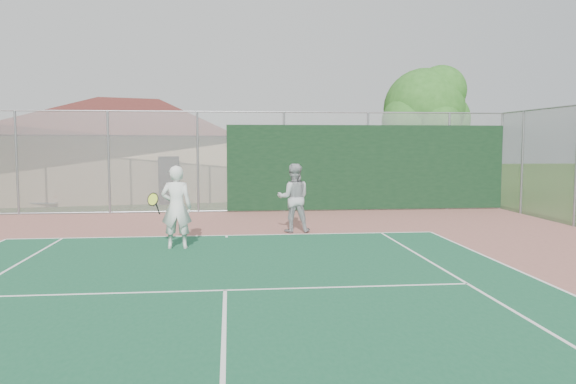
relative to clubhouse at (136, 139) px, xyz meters
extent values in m
cylinder|color=gray|center=(-2.92, -6.34, -0.86)|extent=(0.08, 0.08, 3.50)
cylinder|color=gray|center=(0.08, -6.34, -0.86)|extent=(0.08, 0.08, 3.50)
cylinder|color=gray|center=(3.08, -6.34, -0.86)|extent=(0.08, 0.08, 3.50)
cylinder|color=gray|center=(6.08, -6.34, -0.86)|extent=(0.08, 0.08, 3.50)
cylinder|color=gray|center=(9.08, -6.34, -0.86)|extent=(0.08, 0.08, 3.50)
cylinder|color=gray|center=(12.08, -6.34, -0.86)|extent=(0.08, 0.08, 3.50)
cylinder|color=gray|center=(14.08, -6.34, -0.86)|extent=(0.08, 0.08, 3.50)
cylinder|color=gray|center=(4.08, -6.34, 0.89)|extent=(20.00, 0.05, 0.05)
cylinder|color=gray|center=(4.08, -6.34, -2.56)|extent=(20.00, 0.05, 0.05)
cube|color=#999EA0|center=(4.08, -6.34, -0.86)|extent=(20.00, 0.02, 3.50)
cube|color=black|center=(9.08, -6.39, -1.06)|extent=(10.00, 0.04, 3.00)
cylinder|color=gray|center=(14.08, -7.84, -0.86)|extent=(0.08, 0.08, 3.50)
cylinder|color=gray|center=(14.08, -10.84, -0.86)|extent=(0.08, 0.08, 3.50)
cube|color=#999EA0|center=(14.08, -10.84, -0.86)|extent=(0.02, 9.00, 3.50)
cube|color=tan|center=(0.00, 0.00, -1.26)|extent=(11.81, 8.79, 2.71)
cube|color=#5A2621|center=(0.00, 0.00, 0.14)|extent=(12.33, 9.31, 0.16)
pyramid|color=#5A2621|center=(0.00, 0.00, 1.72)|extent=(12.99, 9.67, 1.63)
cube|color=black|center=(1.81, -3.64, -1.66)|extent=(0.81, 0.06, 1.90)
cube|color=maroon|center=(-3.94, -3.67, -2.23)|extent=(3.25, 0.76, 0.05)
cube|color=#B2B5BA|center=(-3.94, -3.94, -2.45)|extent=(3.25, 0.73, 0.04)
cube|color=maroon|center=(-3.94, -3.07, -1.86)|extent=(3.25, 0.76, 0.05)
cube|color=#B2B5BA|center=(-3.94, -3.34, -2.07)|extent=(3.25, 0.73, 0.04)
cube|color=maroon|center=(-3.94, -2.48, -1.48)|extent=(3.25, 0.76, 0.05)
cube|color=#B2B5BA|center=(-3.94, -2.75, -1.69)|extent=(3.25, 0.73, 0.04)
cube|color=#B2B5BA|center=(-2.43, -3.07, -2.02)|extent=(0.34, 1.94, 1.19)
cylinder|color=#311D11|center=(12.52, -2.42, -1.10)|extent=(0.39, 0.39, 3.02)
sphere|color=#255A1C|center=(12.52, -2.42, 1.27)|extent=(3.45, 3.45, 3.45)
sphere|color=#255A1C|center=(13.49, -2.10, 0.84)|extent=(2.37, 2.37, 2.37)
sphere|color=#255A1C|center=(11.66, -2.85, 0.73)|extent=(2.16, 2.16, 2.16)
sphere|color=#255A1C|center=(12.74, -3.39, 0.62)|extent=(1.94, 1.94, 1.94)
sphere|color=#255A1C|center=(12.20, -1.56, 1.05)|extent=(2.16, 2.16, 2.16)
sphere|color=#255A1C|center=(13.17, -2.64, 2.02)|extent=(2.16, 2.16, 2.16)
imported|color=silver|center=(2.97, -13.13, -1.67)|extent=(0.72, 0.49, 1.89)
imported|color=#9FA1A4|center=(5.89, -11.04, -1.69)|extent=(0.94, 0.76, 1.85)
camera|label=1|loc=(4.17, -25.98, -0.20)|focal=35.00mm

